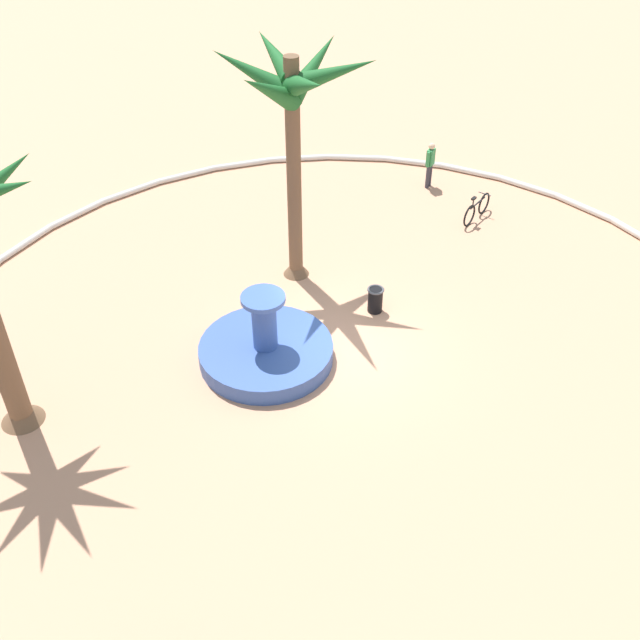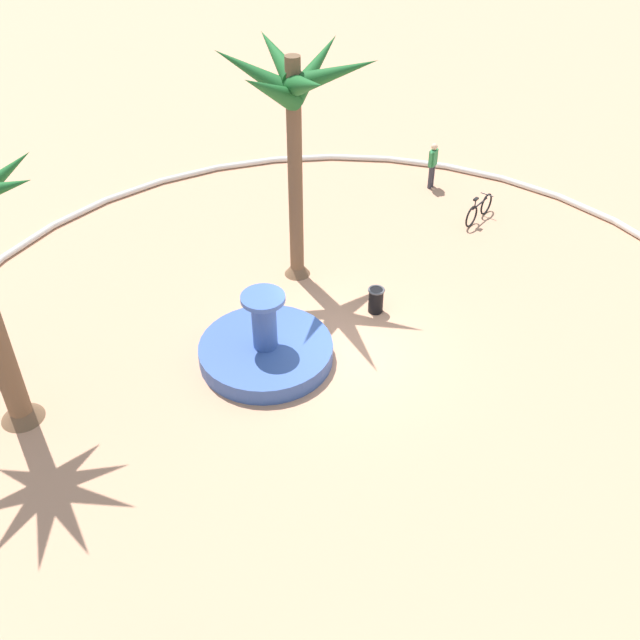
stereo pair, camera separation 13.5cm
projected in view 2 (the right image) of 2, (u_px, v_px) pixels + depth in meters
ground_plane at (343, 348)px, 18.78m from camera, size 80.00×80.00×0.00m
plaza_curb at (343, 345)px, 18.72m from camera, size 21.79×21.79×0.20m
fountain at (266, 350)px, 18.27m from camera, size 3.34×3.34×1.95m
palm_tree_near_fountain at (294, 104)px, 18.26m from camera, size 4.33×3.81×6.56m
trash_bin at (376, 299)px, 19.76m from camera, size 0.46×0.46×0.73m
bicycle_red_frame at (479, 210)px, 23.56m from camera, size 0.89×1.53×0.94m
person_cyclist_helmet at (433, 163)px, 25.01m from camera, size 0.36×0.44×1.61m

